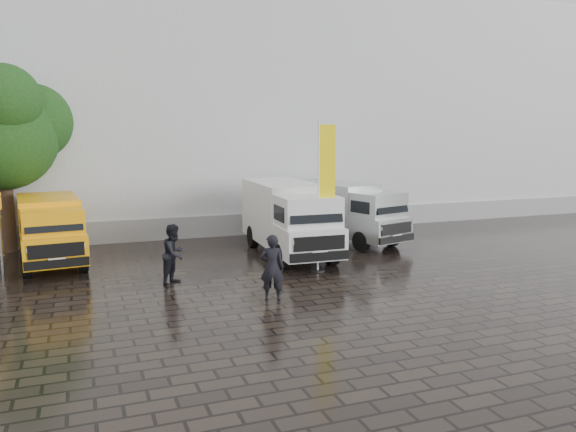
% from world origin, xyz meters
% --- Properties ---
extents(ground, '(120.00, 120.00, 0.00)m').
position_xyz_m(ground, '(0.00, 0.00, 0.00)').
color(ground, black).
rests_on(ground, ground).
extents(exhibition_hall, '(44.00, 16.00, 12.00)m').
position_xyz_m(exhibition_hall, '(2.00, 16.00, 6.00)').
color(exhibition_hall, silver).
rests_on(exhibition_hall, ground).
extents(hall_plinth, '(44.00, 0.15, 1.00)m').
position_xyz_m(hall_plinth, '(2.00, 7.95, 0.50)').
color(hall_plinth, gray).
rests_on(hall_plinth, ground).
extents(van_yellow, '(2.57, 5.48, 2.45)m').
position_xyz_m(van_yellow, '(-9.13, 4.59, 1.22)').
color(van_yellow, '#F5A00C').
rests_on(van_yellow, ground).
extents(van_white, '(2.41, 6.61, 2.83)m').
position_xyz_m(van_white, '(-0.38, 3.03, 1.42)').
color(van_white, silver).
rests_on(van_white, ground).
extents(van_silver, '(3.55, 6.28, 2.58)m').
position_xyz_m(van_silver, '(2.95, 4.70, 1.29)').
color(van_silver, '#A2A5A6').
rests_on(van_silver, ground).
extents(flagpole, '(0.88, 0.50, 5.32)m').
position_xyz_m(flagpole, '(-0.14, 0.27, 2.99)').
color(flagpole, black).
rests_on(flagpole, ground).
extents(wheelie_bin, '(0.69, 0.69, 1.03)m').
position_xyz_m(wheelie_bin, '(5.81, 7.60, 0.52)').
color(wheelie_bin, black).
rests_on(wheelie_bin, ground).
extents(person_front, '(0.83, 0.70, 1.95)m').
position_xyz_m(person_front, '(-2.93, -2.43, 0.98)').
color(person_front, black).
rests_on(person_front, ground).
extents(person_tent, '(1.17, 1.19, 1.94)m').
position_xyz_m(person_tent, '(-5.30, 0.41, 0.97)').
color(person_tent, black).
rests_on(person_tent, ground).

